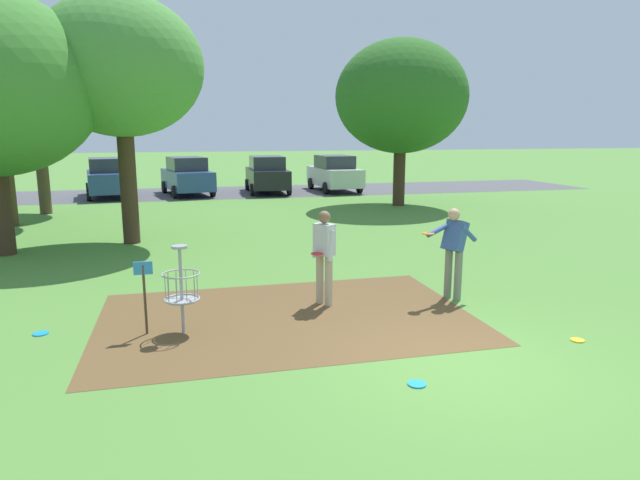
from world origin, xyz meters
name	(u,v)px	position (x,y,z in m)	size (l,w,h in m)	color
ground_plane	(457,364)	(0.00, 0.00, 0.00)	(160.00, 160.00, 0.00)	#518438
dirt_tee_pad	(287,317)	(-1.89, 2.41, 0.00)	(6.18, 4.14, 0.01)	brown
disc_golf_basket	(177,286)	(-3.65, 2.09, 0.75)	(0.98, 0.58, 1.39)	#9E9EA3
player_foreground_watching	(324,252)	(-1.10, 2.96, 0.97)	(0.45, 0.49, 1.71)	tan
player_throwing	(454,247)	(1.30, 2.72, 0.99)	(1.17, 0.49, 1.71)	slate
frisbee_near_basket	(577,340)	(2.14, 0.32, 0.01)	(0.20, 0.20, 0.02)	gold
frisbee_by_tee	(417,384)	(-0.79, -0.46, 0.01)	(0.23, 0.23, 0.02)	#1E93DB
frisbee_far_left	(41,334)	(-5.73, 2.56, 0.01)	(0.23, 0.23, 0.02)	#1E93DB
tree_near_left	(121,67)	(-4.94, 9.71, 4.74)	(4.36, 4.36, 6.62)	#422D1E
tree_near_right	(36,105)	(-8.57, 16.37, 4.03)	(3.70, 3.70, 5.64)	brown
tree_mid_right	(401,97)	(5.31, 15.36, 4.45)	(5.38, 5.38, 6.75)	#422D1E
parking_lot_strip	(252,192)	(0.00, 22.20, 0.00)	(36.00, 6.00, 0.01)	#4C4C51
parked_car_leftmost	(108,178)	(-6.91, 21.55, 0.92)	(2.46, 4.43, 1.84)	#2D4784
parked_car_center_left	(187,176)	(-3.26, 21.61, 0.92)	(2.61, 4.48, 1.84)	#2D4784
parked_car_center_right	(267,174)	(0.69, 21.59, 0.92)	(2.05, 4.24, 1.84)	black
parked_car_rightmost	(334,173)	(4.22, 21.55, 0.92)	(2.17, 4.30, 1.84)	silver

